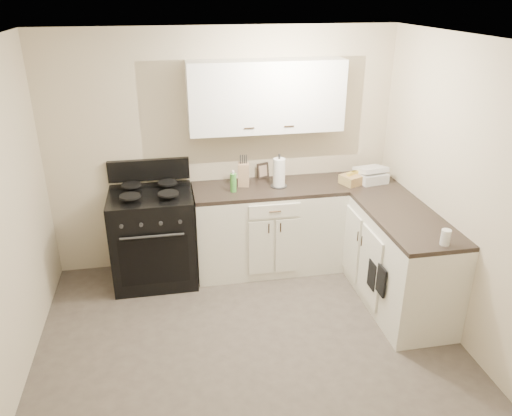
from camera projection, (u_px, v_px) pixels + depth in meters
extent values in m
plane|color=#473F38|center=(254.00, 361.00, 4.11)|extent=(3.60, 3.60, 0.00)
plane|color=white|center=(254.00, 44.00, 3.10)|extent=(3.60, 3.60, 0.00)
plane|color=beige|center=(223.00, 152.00, 5.22)|extent=(3.60, 0.00, 3.60)
plane|color=beige|center=(480.00, 207.00, 3.91)|extent=(0.00, 3.60, 3.60)
cube|color=silver|center=(268.00, 229.00, 5.35)|extent=(1.55, 0.60, 0.90)
cube|color=silver|center=(387.00, 249.00, 4.94)|extent=(0.60, 1.90, 0.90)
cube|color=black|center=(268.00, 188.00, 5.16)|extent=(1.55, 0.60, 0.04)
cube|color=black|center=(393.00, 205.00, 4.75)|extent=(0.60, 1.90, 0.04)
cube|color=white|center=(266.00, 96.00, 4.92)|extent=(1.55, 0.30, 0.70)
cube|color=black|center=(154.00, 239.00, 5.12)|extent=(0.82, 0.70, 1.00)
cube|color=tan|center=(244.00, 175.00, 5.13)|extent=(0.13, 0.12, 0.24)
cylinder|color=white|center=(279.00, 173.00, 5.09)|extent=(0.16, 0.16, 0.30)
cylinder|color=green|center=(233.00, 183.00, 4.99)|extent=(0.08, 0.08, 0.19)
cube|color=black|center=(263.00, 171.00, 5.35)|extent=(0.14, 0.09, 0.17)
cube|color=tan|center=(355.00, 179.00, 5.22)|extent=(0.34, 0.29, 0.10)
cube|color=silver|center=(371.00, 177.00, 5.27)|extent=(0.32, 0.31, 0.10)
cylinder|color=silver|center=(446.00, 237.00, 3.96)|extent=(0.10, 0.10, 0.13)
cube|color=black|center=(381.00, 281.00, 4.35)|extent=(0.02, 0.16, 0.27)
cube|color=black|center=(372.00, 275.00, 4.55)|extent=(0.02, 0.15, 0.27)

